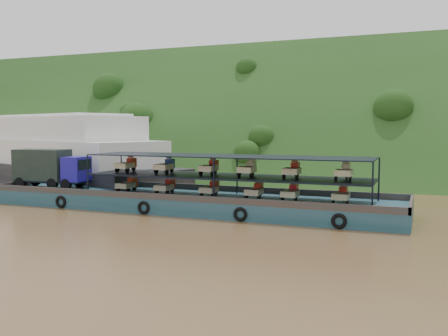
% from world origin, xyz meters
% --- Properties ---
extents(ground, '(160.00, 160.00, 0.00)m').
position_xyz_m(ground, '(0.00, 0.00, 0.00)').
color(ground, brown).
rests_on(ground, ground).
extents(hillside, '(140.00, 39.60, 39.60)m').
position_xyz_m(hillside, '(0.00, 36.00, 0.00)').
color(hillside, '#183312').
rests_on(hillside, ground).
extents(cargo_barge, '(35.00, 7.18, 4.75)m').
position_xyz_m(cargo_barge, '(-5.13, -0.92, 1.18)').
color(cargo_barge, '#15424B').
rests_on(cargo_barge, ground).
extents(passenger_ferry, '(42.04, 23.26, 8.29)m').
position_xyz_m(passenger_ferry, '(-28.87, 11.40, 3.59)').
color(passenger_ferry, black).
rests_on(passenger_ferry, ground).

